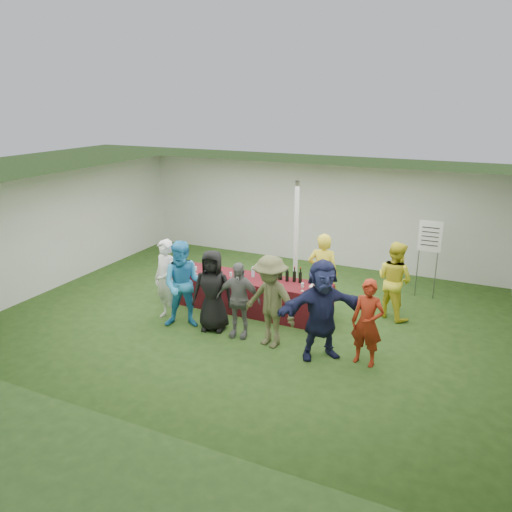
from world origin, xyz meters
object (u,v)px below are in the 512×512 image
at_px(customer_2, 213,291).
at_px(customer_5, 322,310).
at_px(wine_list_sign, 429,242).
at_px(customer_0, 166,280).
at_px(customer_4, 270,302).
at_px(dump_bucket, 318,289).
at_px(customer_6, 367,323).
at_px(serving_table, 248,294).
at_px(staff_pourer, 323,274).
at_px(customer_3, 238,300).
at_px(staff_back, 394,280).
at_px(customer_1, 184,285).

bearing_deg(customer_2, customer_5, -17.53).
relative_size(wine_list_sign, customer_0, 1.06).
relative_size(customer_0, customer_4, 0.98).
distance_m(dump_bucket, customer_6, 1.53).
relative_size(serving_table, staff_pourer, 2.07).
distance_m(customer_2, customer_4, 1.29).
relative_size(serving_table, customer_5, 2.01).
distance_m(customer_3, customer_4, 0.71).
bearing_deg(staff_back, customer_3, 68.30).
height_order(dump_bucket, customer_6, customer_6).
bearing_deg(customer_0, customer_4, 13.61).
bearing_deg(serving_table, customer_4, -49.73).
bearing_deg(customer_0, customer_2, 16.68).
bearing_deg(customer_5, staff_pourer, 70.54).
bearing_deg(customer_2, customer_4, -20.07).
xyz_separation_m(serving_table, customer_0, (-1.30, -1.09, 0.47)).
relative_size(dump_bucket, staff_back, 0.13).
xyz_separation_m(dump_bucket, staff_pourer, (-0.16, 0.77, 0.03)).
relative_size(dump_bucket, customer_5, 0.12).
distance_m(serving_table, staff_back, 3.07).
bearing_deg(serving_table, customer_5, -31.97).
height_order(customer_1, customer_4, customer_1).
xyz_separation_m(dump_bucket, customer_6, (1.18, -0.96, -0.08)).
height_order(customer_0, customer_1, customer_1).
xyz_separation_m(customer_3, customer_5, (1.67, -0.11, 0.15)).
relative_size(dump_bucket, customer_6, 0.14).
bearing_deg(customer_0, dump_bucket, 34.20).
relative_size(serving_table, customer_3, 2.42).
distance_m(customer_1, customer_5, 2.83).
bearing_deg(customer_6, customer_1, -171.77).
distance_m(wine_list_sign, customer_1, 5.49).
height_order(staff_back, customer_6, staff_back).
bearing_deg(staff_pourer, dump_bucket, 96.07).
distance_m(staff_pourer, customer_0, 3.23).
relative_size(staff_back, customer_3, 1.10).
bearing_deg(customer_0, staff_pourer, 48.24).
bearing_deg(customer_5, customer_0, 140.22).
distance_m(serving_table, customer_1, 1.54).
distance_m(staff_pourer, customer_2, 2.37).
distance_m(dump_bucket, wine_list_sign, 3.13).
distance_m(customer_5, customer_6, 0.79).
distance_m(serving_table, customer_2, 1.21).
height_order(staff_pourer, customer_5, customer_5).
bearing_deg(customer_2, customer_3, -18.37).
bearing_deg(customer_4, staff_pourer, 92.77).
bearing_deg(staff_back, serving_table, 46.52).
bearing_deg(serving_table, customer_0, -140.13).
bearing_deg(customer_5, customer_1, 142.44).
bearing_deg(staff_pourer, customer_0, 25.13).
relative_size(customer_0, customer_6, 1.11).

